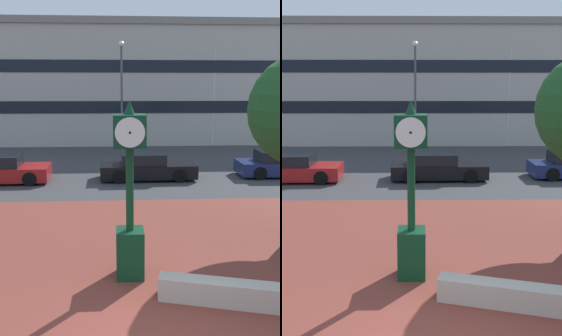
{
  "view_description": "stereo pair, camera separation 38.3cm",
  "coord_description": "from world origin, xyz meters",
  "views": [
    {
      "loc": [
        -0.62,
        -5.22,
        4.29
      ],
      "look_at": [
        -0.13,
        3.4,
        2.53
      ],
      "focal_mm": 41.4,
      "sensor_mm": 36.0,
      "label": 1
    },
    {
      "loc": [
        -0.24,
        -5.23,
        4.29
      ],
      "look_at": [
        -0.13,
        3.4,
        2.53
      ],
      "focal_mm": 41.4,
      "sensor_mm": 36.0,
      "label": 2
    }
  ],
  "objects": [
    {
      "name": "plaza_brick_paving",
      "position": [
        0.0,
        2.72,
        0.0
      ],
      "size": [
        44.0,
        13.44,
        0.01
      ],
      "primitive_type": "cube",
      "color": "brown",
      "rests_on": "ground"
    },
    {
      "name": "street_clock",
      "position": [
        -0.37,
        3.15,
        1.89
      ],
      "size": [
        0.7,
        0.82,
        4.06
      ],
      "rotation": [
        0.0,
        0.0,
        -0.0
      ],
      "color": "#0C381E",
      "rests_on": "ground"
    },
    {
      "name": "flagpole_primary",
      "position": [
        6.87,
        24.1,
        4.53
      ],
      "size": [
        1.71,
        0.14,
        7.47
      ],
      "color": "silver",
      "rests_on": "ground"
    },
    {
      "name": "civic_building",
      "position": [
        0.38,
        31.21,
        4.71
      ],
      "size": [
        27.97,
        14.55,
        9.41
      ],
      "color": "#B2ADA3",
      "rests_on": "ground"
    },
    {
      "name": "planter_wall",
      "position": [
        1.75,
        1.76,
        0.25
      ],
      "size": [
        3.19,
        1.24,
        0.5
      ],
      "primitive_type": "cube",
      "rotation": [
        0.0,
        0.0,
        -0.27
      ],
      "color": "#ADA393",
      "rests_on": "ground"
    },
    {
      "name": "car_street_mid",
      "position": [
        0.76,
        13.08,
        0.57
      ],
      "size": [
        4.6,
        1.97,
        1.28
      ],
      "rotation": [
        0.0,
        0.0,
        4.73
      ],
      "color": "black",
      "rests_on": "ground"
    },
    {
      "name": "street_lamp_post",
      "position": [
        -0.34,
        20.21,
        4.39
      ],
      "size": [
        0.36,
        0.36,
        7.26
      ],
      "color": "#4C4C51",
      "rests_on": "ground"
    },
    {
      "name": "car_street_far",
      "position": [
        -5.95,
        12.84,
        0.57
      ],
      "size": [
        4.12,
        2.09,
        1.28
      ],
      "rotation": [
        0.0,
        0.0,
        4.75
      ],
      "color": "maroon",
      "rests_on": "ground"
    }
  ]
}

